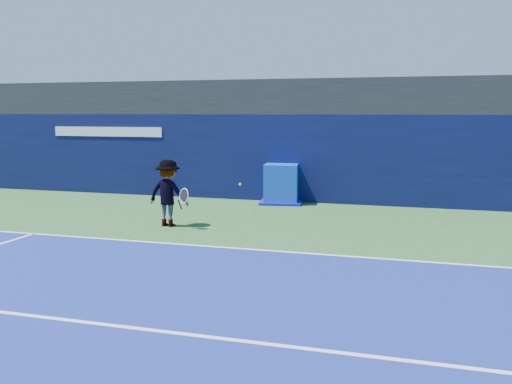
# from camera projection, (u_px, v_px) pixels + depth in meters

# --- Properties ---
(ground) EXTENTS (80.00, 80.00, 0.00)m
(ground) POSITION_uv_depth(u_px,v_px,m) (159.00, 285.00, 10.25)
(ground) COLOR #2B5D29
(ground) RESTS_ON ground
(baseline) EXTENTS (24.00, 0.10, 0.01)m
(baseline) POSITION_uv_depth(u_px,v_px,m) (217.00, 247.00, 13.09)
(baseline) COLOR white
(baseline) RESTS_ON ground
(service_line) EXTENTS (24.00, 0.10, 0.01)m
(service_line) POSITION_uv_depth(u_px,v_px,m) (98.00, 324.00, 8.35)
(service_line) COLOR white
(service_line) RESTS_ON ground
(stadium_band) EXTENTS (36.00, 3.00, 1.20)m
(stadium_band) POSITION_uv_depth(u_px,v_px,m) (299.00, 98.00, 20.66)
(stadium_band) COLOR black
(stadium_band) RESTS_ON back_wall_assembly
(back_wall_assembly) EXTENTS (36.00, 1.03, 3.00)m
(back_wall_assembly) POSITION_uv_depth(u_px,v_px,m) (292.00, 157.00, 20.00)
(back_wall_assembly) COLOR #0A0E37
(back_wall_assembly) RESTS_ON ground
(equipment_cart) EXTENTS (1.59, 1.59, 1.34)m
(equipment_cart) POSITION_uv_depth(u_px,v_px,m) (281.00, 185.00, 19.40)
(equipment_cart) COLOR #0D3BC3
(equipment_cart) RESTS_ON ground
(tennis_player) EXTENTS (1.37, 0.79, 1.81)m
(tennis_player) POSITION_uv_depth(u_px,v_px,m) (168.00, 193.00, 15.45)
(tennis_player) COLOR silver
(tennis_player) RESTS_ON ground
(tennis_ball) EXTENTS (0.07, 0.07, 0.07)m
(tennis_ball) POSITION_uv_depth(u_px,v_px,m) (240.00, 184.00, 14.90)
(tennis_ball) COLOR #BCD117
(tennis_ball) RESTS_ON ground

